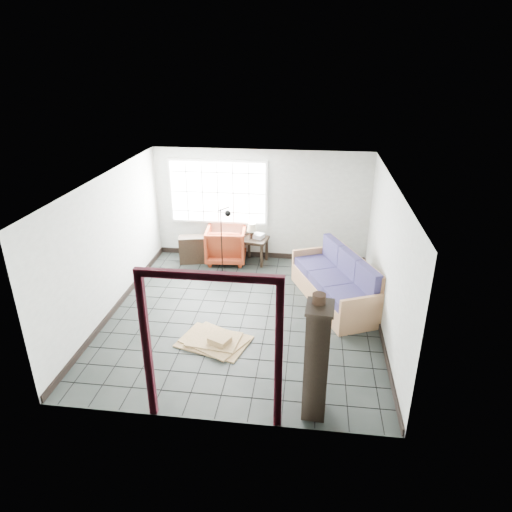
# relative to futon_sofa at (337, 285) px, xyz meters

# --- Properties ---
(ground) EXTENTS (5.50, 5.50, 0.00)m
(ground) POSITION_rel_futon_sofa_xyz_m (-1.75, -0.75, -0.37)
(ground) COLOR black
(ground) RESTS_ON ground
(room_shell) EXTENTS (5.02, 5.52, 2.61)m
(room_shell) POSITION_rel_futon_sofa_xyz_m (-1.75, -0.72, 1.31)
(room_shell) COLOR #A5A8A1
(room_shell) RESTS_ON ground
(window_panel) EXTENTS (2.32, 0.08, 1.52)m
(window_panel) POSITION_rel_futon_sofa_xyz_m (-2.75, 1.95, 1.23)
(window_panel) COLOR silver
(window_panel) RESTS_ON ground
(doorway_trim) EXTENTS (1.80, 0.08, 2.20)m
(doorway_trim) POSITION_rel_futon_sofa_xyz_m (-1.75, -3.45, 1.01)
(doorway_trim) COLOR #3A0D16
(doorway_trim) RESTS_ON ground
(futon_sofa) EXTENTS (1.74, 2.49, 1.03)m
(futon_sofa) POSITION_rel_futon_sofa_xyz_m (0.00, 0.00, 0.00)
(futon_sofa) COLOR #945F43
(futon_sofa) RESTS_ON ground
(armchair) EXTENTS (0.97, 0.92, 0.93)m
(armchair) POSITION_rel_futon_sofa_xyz_m (-2.53, 1.65, 0.09)
(armchair) COLOR maroon
(armchair) RESTS_ON ground
(side_table) EXTENTS (0.64, 0.64, 0.61)m
(side_table) POSITION_rel_futon_sofa_xyz_m (-1.84, 1.65, 0.13)
(side_table) COLOR black
(side_table) RESTS_ON ground
(table_lamp) EXTENTS (0.27, 0.27, 0.36)m
(table_lamp) POSITION_rel_futon_sofa_xyz_m (-1.92, 1.66, 0.49)
(table_lamp) COLOR black
(table_lamp) RESTS_ON side_table
(projector) EXTENTS (0.35, 0.32, 0.10)m
(projector) POSITION_rel_futon_sofa_xyz_m (-1.80, 1.71, 0.28)
(projector) COLOR silver
(projector) RESTS_ON side_table
(floor_lamp) EXTENTS (0.43, 0.42, 1.64)m
(floor_lamp) POSITION_rel_futon_sofa_xyz_m (-2.40, 0.84, 0.50)
(floor_lamp) COLOR black
(floor_lamp) RESTS_ON ground
(console_shelf) EXTENTS (0.87, 0.49, 0.64)m
(console_shelf) POSITION_rel_futon_sofa_xyz_m (-3.21, 1.52, -0.05)
(console_shelf) COLOR black
(console_shelf) RESTS_ON ground
(tall_shelf) EXTENTS (0.38, 0.48, 1.67)m
(tall_shelf) POSITION_rel_futon_sofa_xyz_m (-0.42, -3.15, 0.48)
(tall_shelf) COLOR black
(tall_shelf) RESTS_ON ground
(pot) EXTENTS (0.22, 0.22, 0.13)m
(pot) POSITION_rel_futon_sofa_xyz_m (-0.44, -3.08, 1.36)
(pot) COLOR black
(pot) RESTS_ON tall_shelf
(open_box) EXTENTS (0.99, 0.76, 0.51)m
(open_box) POSITION_rel_futon_sofa_xyz_m (0.02, -0.11, -0.19)
(open_box) COLOR olive
(open_box) RESTS_ON ground
(cardboard_pile) EXTENTS (1.33, 1.13, 0.17)m
(cardboard_pile) POSITION_rel_futon_sofa_xyz_m (-2.11, -1.71, -0.33)
(cardboard_pile) COLOR olive
(cardboard_pile) RESTS_ON ground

